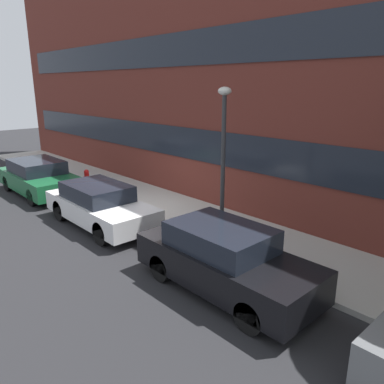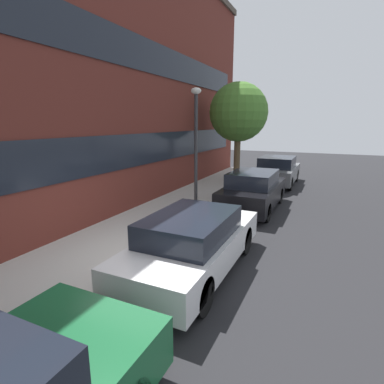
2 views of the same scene
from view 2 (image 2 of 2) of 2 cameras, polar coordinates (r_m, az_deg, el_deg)
name	(u,v)px [view 2 (image 2 of 2)]	position (r m, az deg, el deg)	size (l,w,h in m)	color
ground_plane	(150,262)	(6.89, -8.05, -13.10)	(56.00, 56.00, 0.00)	#232326
sidewalk_strip	(103,249)	(7.61, -16.64, -10.39)	(28.00, 2.65, 0.13)	#B2AFA8
rowhouse_facade	(28,43)	(8.51, -28.75, 23.65)	(28.00, 1.02, 9.59)	maroon
parked_car_white	(193,242)	(6.18, 0.27, -9.51)	(4.11, 1.63, 1.27)	silver
parked_car_black	(253,191)	(10.77, 11.59, 0.27)	(3.94, 1.63, 1.38)	black
parked_car_grey	(277,171)	(15.54, 15.90, 3.95)	(3.88, 1.77, 1.39)	slate
street_tree	(238,113)	(14.89, 8.83, 14.71)	(2.78, 2.78, 4.78)	brown
lamp_post	(196,136)	(9.58, 0.76, 10.61)	(0.32, 0.32, 3.94)	#2D2D30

